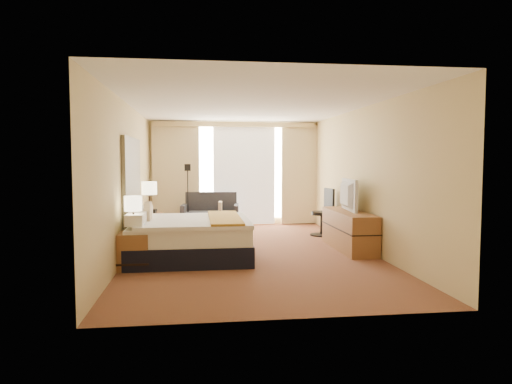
{
  "coord_description": "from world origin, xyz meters",
  "views": [
    {
      "loc": [
        -0.92,
        -8.01,
        1.64
      ],
      "look_at": [
        0.16,
        0.4,
        1.04
      ],
      "focal_mm": 32.0,
      "sensor_mm": 36.0,
      "label": 1
    }
  ],
  "objects": [
    {
      "name": "loveseat",
      "position": [
        -0.61,
        3.04,
        0.28
      ],
      "size": [
        1.44,
        0.88,
        0.85
      ],
      "rotation": [
        0.0,
        0.0,
        -0.11
      ],
      "color": "#511E17",
      "rests_on": "floor"
    },
    {
      "name": "curtains",
      "position": [
        -0.0,
        3.39,
        1.41
      ],
      "size": [
        4.12,
        0.19,
        2.56
      ],
      "color": "beige",
      "rests_on": "floor"
    },
    {
      "name": "nightstand_left",
      "position": [
        -1.87,
        -1.05,
        0.28
      ],
      "size": [
        0.45,
        0.52,
        0.55
      ],
      "primitive_type": "cube",
      "color": "brown",
      "rests_on": "floor"
    },
    {
      "name": "television",
      "position": [
        1.78,
        0.16,
        0.99
      ],
      "size": [
        0.22,
        1.03,
        0.59
      ],
      "primitive_type": "imported",
      "rotation": [
        0.0,
        0.0,
        1.48
      ],
      "color": "black",
      "rests_on": "media_dresser"
    },
    {
      "name": "media_dresser",
      "position": [
        1.83,
        0.0,
        0.35
      ],
      "size": [
        0.5,
        1.8,
        0.7
      ],
      "primitive_type": "cube",
      "color": "brown",
      "rests_on": "floor"
    },
    {
      "name": "wall_right",
      "position": [
        2.1,
        0.0,
        1.3
      ],
      "size": [
        0.02,
        7.0,
        2.6
      ],
      "primitive_type": "cube",
      "color": "#D8BA83",
      "rests_on": "ground"
    },
    {
      "name": "window",
      "position": [
        0.25,
        3.47,
        1.32
      ],
      "size": [
        2.3,
        0.02,
        2.3
      ],
      "primitive_type": "cube",
      "color": "white",
      "rests_on": "wall_back"
    },
    {
      "name": "wall_back",
      "position": [
        0.0,
        3.5,
        1.3
      ],
      "size": [
        4.2,
        0.02,
        2.6
      ],
      "primitive_type": "cube",
      "color": "#D8BA83",
      "rests_on": "ground"
    },
    {
      "name": "nightstand_right",
      "position": [
        -1.87,
        1.45,
        0.28
      ],
      "size": [
        0.45,
        0.52,
        0.55
      ],
      "primitive_type": "cube",
      "color": "brown",
      "rests_on": "floor"
    },
    {
      "name": "floor",
      "position": [
        0.0,
        0.0,
        0.0
      ],
      "size": [
        4.2,
        7.0,
        0.02
      ],
      "primitive_type": "cube",
      "color": "maroon",
      "rests_on": "ground"
    },
    {
      "name": "wall_front",
      "position": [
        0.0,
        -3.5,
        1.3
      ],
      "size": [
        4.2,
        0.02,
        2.6
      ],
      "primitive_type": "cube",
      "color": "#D8BA83",
      "rests_on": "ground"
    },
    {
      "name": "lamp_right",
      "position": [
        -1.9,
        1.51,
        1.05
      ],
      "size": [
        0.31,
        0.31,
        0.65
      ],
      "color": "black",
      "rests_on": "nightstand_right"
    },
    {
      "name": "headboard",
      "position": [
        -2.06,
        0.2,
        1.28
      ],
      "size": [
        0.06,
        1.85,
        1.5
      ],
      "primitive_type": "cube",
      "color": "black",
      "rests_on": "wall_left"
    },
    {
      "name": "telephone",
      "position": [
        -1.87,
        1.56,
        0.59
      ],
      "size": [
        0.22,
        0.19,
        0.08
      ],
      "primitive_type": "cube",
      "rotation": [
        0.0,
        0.0,
        -0.22
      ],
      "color": "black",
      "rests_on": "nightstand_right"
    },
    {
      "name": "bed",
      "position": [
        -1.06,
        -0.43,
        0.35
      ],
      "size": [
        1.95,
        1.78,
        0.95
      ],
      "color": "black",
      "rests_on": "floor"
    },
    {
      "name": "wall_left",
      "position": [
        -2.1,
        0.0,
        1.3
      ],
      "size": [
        0.02,
        7.0,
        2.6
      ],
      "primitive_type": "cube",
      "color": "#D8BA83",
      "rests_on": "ground"
    },
    {
      "name": "floor_lamp",
      "position": [
        -1.15,
        2.86,
        1.09
      ],
      "size": [
        0.2,
        0.2,
        1.55
      ],
      "color": "black",
      "rests_on": "floor"
    },
    {
      "name": "desk_chair",
      "position": [
        1.8,
        1.57,
        0.46
      ],
      "size": [
        0.5,
        0.5,
        1.03
      ],
      "rotation": [
        0.0,
        0.0,
        0.21
      ],
      "color": "black",
      "rests_on": "floor"
    },
    {
      "name": "lamp_left",
      "position": [
        -1.88,
        -1.05,
        0.98
      ],
      "size": [
        0.26,
        0.26,
        0.55
      ],
      "color": "black",
      "rests_on": "nightstand_left"
    },
    {
      "name": "ceiling",
      "position": [
        0.0,
        0.0,
        2.6
      ],
      "size": [
        4.2,
        7.0,
        0.02
      ],
      "primitive_type": "cube",
      "color": "white",
      "rests_on": "wall_back"
    },
    {
      "name": "tissue_box",
      "position": [
        -1.79,
        -0.99,
        0.61
      ],
      "size": [
        0.13,
        0.13,
        0.12
      ],
      "primitive_type": "cube",
      "rotation": [
        0.0,
        0.0,
        -0.03
      ],
      "color": "#8BBAD7",
      "rests_on": "nightstand_left"
    }
  ]
}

